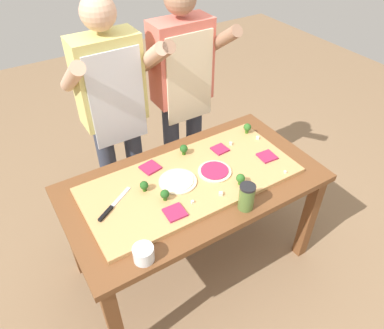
% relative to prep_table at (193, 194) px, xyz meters
% --- Properties ---
extents(ground_plane, '(8.00, 8.00, 0.00)m').
position_rel_prep_table_xyz_m(ground_plane, '(0.00, 0.00, -0.65)').
color(ground_plane, '#896B4C').
extents(prep_table, '(1.50, 0.81, 0.76)m').
position_rel_prep_table_xyz_m(prep_table, '(0.00, 0.00, 0.00)').
color(prep_table, brown).
rests_on(prep_table, ground).
extents(cutting_board, '(1.24, 0.57, 0.02)m').
position_rel_prep_table_xyz_m(cutting_board, '(-0.01, 0.01, 0.12)').
color(cutting_board, tan).
rests_on(cutting_board, prep_table).
extents(chefs_knife, '(0.24, 0.16, 0.02)m').
position_rel_prep_table_xyz_m(chefs_knife, '(-0.50, 0.03, 0.13)').
color(chefs_knife, '#B7BABF').
rests_on(chefs_knife, cutting_board).
extents(pizza_whole_beet_magenta, '(0.20, 0.20, 0.02)m').
position_rel_prep_table_xyz_m(pizza_whole_beet_magenta, '(0.13, -0.02, 0.14)').
color(pizza_whole_beet_magenta, beige).
rests_on(pizza_whole_beet_magenta, cutting_board).
extents(pizza_whole_white_garlic, '(0.22, 0.22, 0.02)m').
position_rel_prep_table_xyz_m(pizza_whole_white_garlic, '(-0.09, 0.02, 0.14)').
color(pizza_whole_white_garlic, beige).
rests_on(pizza_whole_white_garlic, cutting_board).
extents(pizza_slice_center, '(0.11, 0.11, 0.01)m').
position_rel_prep_table_xyz_m(pizza_slice_center, '(0.49, -0.07, 0.13)').
color(pizza_slice_center, '#9E234C').
rests_on(pizza_slice_center, cutting_board).
extents(pizza_slice_far_left, '(0.10, 0.10, 0.01)m').
position_rel_prep_table_xyz_m(pizza_slice_far_left, '(0.28, 0.14, 0.13)').
color(pizza_slice_far_left, '#9E234C').
rests_on(pizza_slice_far_left, cutting_board).
extents(pizza_slice_far_right, '(0.12, 0.12, 0.01)m').
position_rel_prep_table_xyz_m(pizza_slice_far_right, '(-0.17, 0.21, 0.13)').
color(pizza_slice_far_right, '#9E234C').
rests_on(pizza_slice_far_right, cutting_board).
extents(pizza_slice_near_right, '(0.11, 0.11, 0.01)m').
position_rel_prep_table_xyz_m(pizza_slice_near_right, '(-0.23, -0.18, 0.13)').
color(pizza_slice_near_right, '#9E234C').
rests_on(pizza_slice_near_right, cutting_board).
extents(broccoli_floret_back_left, '(0.05, 0.05, 0.07)m').
position_rel_prep_table_xyz_m(broccoli_floret_back_left, '(0.55, 0.20, 0.17)').
color(broccoli_floret_back_left, '#366618').
rests_on(broccoli_floret_back_left, cutting_board).
extents(broccoli_floret_center_left, '(0.05, 0.05, 0.07)m').
position_rel_prep_table_xyz_m(broccoli_floret_center_left, '(0.20, -0.18, 0.17)').
color(broccoli_floret_center_left, '#366618').
rests_on(broccoli_floret_center_left, cutting_board).
extents(broccoli_floret_center_right, '(0.05, 0.05, 0.06)m').
position_rel_prep_table_xyz_m(broccoli_floret_center_right, '(-0.29, 0.06, 0.17)').
color(broccoli_floret_center_right, '#2C5915').
rests_on(broccoli_floret_center_right, cutting_board).
extents(broccoli_floret_back_mid, '(0.05, 0.05, 0.07)m').
position_rel_prep_table_xyz_m(broccoli_floret_back_mid, '(-0.22, -0.07, 0.17)').
color(broccoli_floret_back_mid, '#2C5915').
rests_on(broccoli_floret_back_mid, cutting_board).
extents(broccoli_floret_front_left, '(0.05, 0.05, 0.07)m').
position_rel_prep_table_xyz_m(broccoli_floret_front_left, '(0.07, 0.22, 0.17)').
color(broccoli_floret_front_left, '#2C5915').
rests_on(broccoli_floret_front_left, cutting_board).
extents(cheese_crumble_a, '(0.03, 0.03, 0.02)m').
position_rel_prep_table_xyz_m(cheese_crumble_a, '(0.05, -0.20, 0.14)').
color(cheese_crumble_a, silver).
rests_on(cheese_crumble_a, cutting_board).
extents(cheese_crumble_b, '(0.02, 0.02, 0.02)m').
position_rel_prep_table_xyz_m(cheese_crumble_b, '(0.38, 0.15, 0.14)').
color(cheese_crumble_b, white).
rests_on(cheese_crumble_b, cutting_board).
extents(cheese_crumble_c, '(0.02, 0.02, 0.01)m').
position_rel_prep_table_xyz_m(cheese_crumble_c, '(0.48, -0.24, 0.14)').
color(cheese_crumble_c, white).
rests_on(cheese_crumble_c, cutting_board).
extents(cheese_crumble_d, '(0.03, 0.03, 0.02)m').
position_rel_prep_table_xyz_m(cheese_crumble_d, '(0.56, 0.11, 0.14)').
color(cheese_crumble_d, white).
rests_on(cheese_crumble_d, cutting_board).
extents(cheese_crumble_e, '(0.02, 0.02, 0.01)m').
position_rel_prep_table_xyz_m(cheese_crumble_e, '(-0.11, -0.16, 0.14)').
color(cheese_crumble_e, white).
rests_on(cheese_crumble_e, cutting_board).
extents(flour_cup, '(0.10, 0.10, 0.08)m').
position_rel_prep_table_xyz_m(flour_cup, '(-0.48, -0.34, 0.14)').
color(flour_cup, white).
rests_on(flour_cup, prep_table).
extents(sauce_jar, '(0.09, 0.09, 0.15)m').
position_rel_prep_table_xyz_m(sauce_jar, '(0.13, -0.32, 0.18)').
color(sauce_jar, '#517033').
rests_on(sauce_jar, prep_table).
extents(cook_left, '(0.54, 0.39, 1.67)m').
position_rel_prep_table_xyz_m(cook_left, '(-0.20, 0.64, 0.35)').
color(cook_left, '#333847').
rests_on(cook_left, ground).
extents(cook_right, '(0.54, 0.39, 1.67)m').
position_rel_prep_table_xyz_m(cook_right, '(0.31, 0.64, 0.35)').
color(cook_right, '#333847').
rests_on(cook_right, ground).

